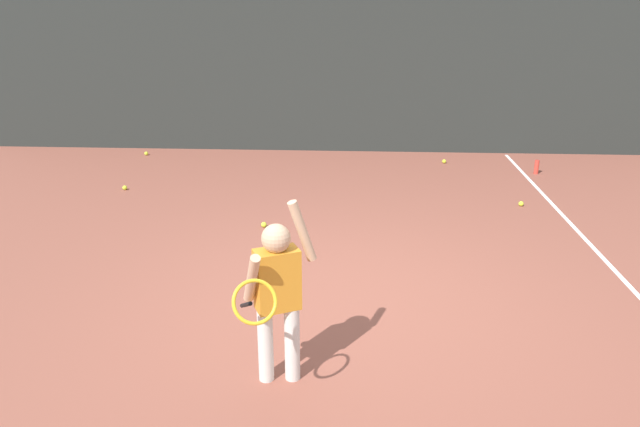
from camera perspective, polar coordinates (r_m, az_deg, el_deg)
name	(u,v)px	position (r m, az deg, el deg)	size (l,w,h in m)	color
ground_plane	(345,301)	(5.54, 2.37, -8.34)	(20.00, 20.00, 0.00)	brown
court_line_sideline	(607,262)	(6.97, 25.62, -4.21)	(0.05, 9.00, 0.00)	white
back_fence_windscreen	(352,40)	(10.56, 3.07, 16.18)	(13.18, 0.08, 3.85)	#282D2B
fence_post_1	(165,34)	(11.11, -14.49, 16.18)	(0.09, 0.09, 4.00)	slate
fence_post_2	(352,35)	(10.61, 3.08, 16.60)	(0.09, 0.09, 4.00)	slate
fence_post_3	(546,35)	(11.08, 20.64, 15.55)	(0.09, 0.09, 4.00)	slate
tennis_player	(277,291)	(4.15, -4.14, -7.31)	(0.52, 0.79, 1.35)	silver
water_bottle	(537,167)	(9.97, 19.88, 4.18)	(0.07, 0.07, 0.22)	#D83F33
tennis_ball_1	(125,188)	(9.05, -18.06, 2.34)	(0.07, 0.07, 0.07)	#CCE033
tennis_ball_2	(264,225)	(7.25, -5.35, -1.07)	(0.07, 0.07, 0.07)	#CCE033
tennis_ball_3	(146,153)	(10.94, -16.17, 5.50)	(0.07, 0.07, 0.07)	#CCE033
tennis_ball_4	(521,204)	(8.37, 18.56, 0.88)	(0.07, 0.07, 0.07)	#CCE033
tennis_ball_5	(444,161)	(10.21, 11.72, 4.87)	(0.07, 0.07, 0.07)	#CCE033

